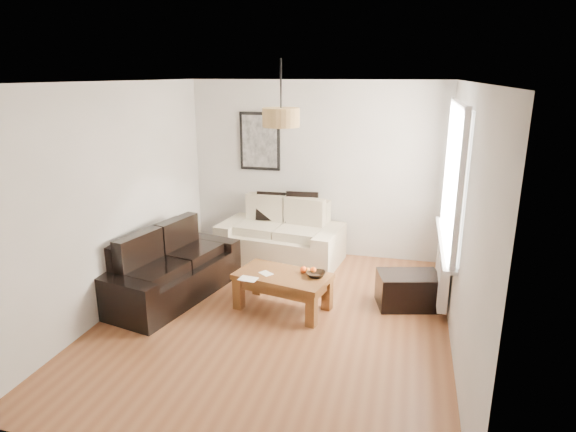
% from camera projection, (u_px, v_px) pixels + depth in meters
% --- Properties ---
extents(floor, '(4.50, 4.50, 0.00)m').
position_uv_depth(floor, '(275.00, 319.00, 5.50)').
color(floor, brown).
rests_on(floor, ground).
extents(ceiling, '(3.80, 4.50, 0.00)m').
position_uv_depth(ceiling, '(273.00, 82.00, 4.76)').
color(ceiling, white).
rests_on(ceiling, floor).
extents(wall_back, '(3.80, 0.04, 2.60)m').
position_uv_depth(wall_back, '(315.00, 170.00, 7.22)').
color(wall_back, silver).
rests_on(wall_back, floor).
extents(wall_front, '(3.80, 0.04, 2.60)m').
position_uv_depth(wall_front, '(176.00, 302.00, 3.04)').
color(wall_front, silver).
rests_on(wall_front, floor).
extents(wall_left, '(0.04, 4.50, 2.60)m').
position_uv_depth(wall_left, '(116.00, 198.00, 5.58)').
color(wall_left, silver).
rests_on(wall_left, floor).
extents(wall_right, '(0.04, 4.50, 2.60)m').
position_uv_depth(wall_right, '(463.00, 222.00, 4.68)').
color(wall_right, silver).
rests_on(wall_right, floor).
extents(window_bay, '(0.14, 1.90, 1.60)m').
position_uv_depth(window_bay, '(455.00, 175.00, 5.35)').
color(window_bay, white).
rests_on(window_bay, wall_right).
extents(radiator, '(0.10, 0.90, 0.52)m').
position_uv_depth(radiator, '(442.00, 277.00, 5.70)').
color(radiator, white).
rests_on(radiator, wall_right).
extents(poster, '(0.62, 0.04, 0.87)m').
position_uv_depth(poster, '(260.00, 141.00, 7.28)').
color(poster, black).
rests_on(poster, wall_back).
extents(pendant_shade, '(0.40, 0.40, 0.20)m').
position_uv_depth(pendant_shade, '(281.00, 117.00, 5.15)').
color(pendant_shade, tan).
rests_on(pendant_shade, ceiling).
extents(loveseat_cream, '(1.85, 1.16, 0.87)m').
position_uv_depth(loveseat_cream, '(281.00, 232.00, 7.13)').
color(loveseat_cream, beige).
rests_on(loveseat_cream, floor).
extents(sofa_leather, '(1.27, 1.99, 0.80)m').
position_uv_depth(sofa_leather, '(170.00, 265.00, 6.00)').
color(sofa_leather, black).
rests_on(sofa_leather, floor).
extents(coffee_table, '(1.18, 0.81, 0.44)m').
position_uv_depth(coffee_table, '(283.00, 291.00, 5.69)').
color(coffee_table, brown).
rests_on(coffee_table, floor).
extents(ottoman, '(0.80, 0.62, 0.41)m').
position_uv_depth(ottoman, '(408.00, 290.00, 5.76)').
color(ottoman, black).
rests_on(ottoman, floor).
extents(cushion_left, '(0.44, 0.15, 0.43)m').
position_uv_depth(cushion_left, '(271.00, 206.00, 7.28)').
color(cushion_left, black).
rests_on(cushion_left, loveseat_cream).
extents(cushion_right, '(0.48, 0.19, 0.47)m').
position_uv_depth(cushion_right, '(302.00, 207.00, 7.16)').
color(cushion_right, black).
rests_on(cushion_right, loveseat_cream).
extents(fruit_bowl, '(0.25, 0.25, 0.05)m').
position_uv_depth(fruit_bowl, '(316.00, 274.00, 5.55)').
color(fruit_bowl, black).
rests_on(fruit_bowl, coffee_table).
extents(orange_a, '(0.06, 0.06, 0.06)m').
position_uv_depth(orange_a, '(308.00, 270.00, 5.63)').
color(orange_a, orange).
rests_on(orange_a, fruit_bowl).
extents(orange_b, '(0.08, 0.08, 0.07)m').
position_uv_depth(orange_b, '(313.00, 270.00, 5.64)').
color(orange_b, '#FF6215').
rests_on(orange_b, fruit_bowl).
extents(orange_c, '(0.08, 0.08, 0.08)m').
position_uv_depth(orange_c, '(303.00, 270.00, 5.65)').
color(orange_c, '#FF5215').
rests_on(orange_c, fruit_bowl).
extents(papers, '(0.22, 0.17, 0.01)m').
position_uv_depth(papers, '(248.00, 279.00, 5.48)').
color(papers, white).
rests_on(papers, coffee_table).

